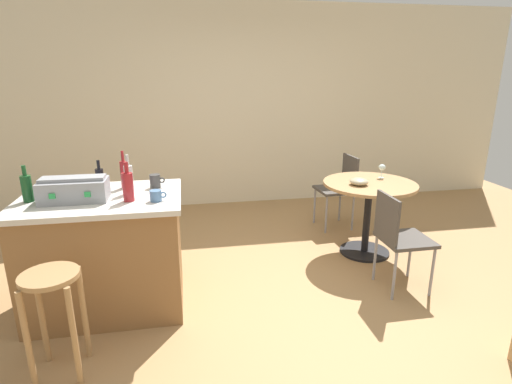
% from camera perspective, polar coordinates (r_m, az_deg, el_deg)
% --- Properties ---
extents(ground_plane, '(8.80, 8.80, 0.00)m').
position_cam_1_polar(ground_plane, '(3.48, 3.49, -14.64)').
color(ground_plane, '#A37A4C').
extents(back_wall, '(8.00, 0.10, 2.70)m').
position_cam_1_polar(back_wall, '(5.62, -2.82, 11.96)').
color(back_wall, beige).
rests_on(back_wall, ground_plane).
extents(kitchen_island, '(1.19, 0.86, 0.91)m').
position_cam_1_polar(kitchen_island, '(3.38, -20.41, -7.95)').
color(kitchen_island, olive).
rests_on(kitchen_island, ground_plane).
extents(wooden_stool, '(0.34, 0.34, 0.68)m').
position_cam_1_polar(wooden_stool, '(2.75, -26.83, -13.75)').
color(wooden_stool, '#A37A4C').
rests_on(wooden_stool, ground_plane).
extents(dining_table, '(0.92, 0.92, 0.76)m').
position_cam_1_polar(dining_table, '(4.19, 15.68, -1.09)').
color(dining_table, black).
rests_on(dining_table, ground_plane).
extents(folding_chair_near, '(0.43, 0.43, 0.87)m').
position_cam_1_polar(folding_chair_near, '(4.88, 11.85, 0.93)').
color(folding_chair_near, '#47423D').
rests_on(folding_chair_near, ground_plane).
extents(folding_chair_far, '(0.40, 0.40, 0.85)m').
position_cam_1_polar(folding_chair_far, '(3.58, 19.55, -5.73)').
color(folding_chair_far, '#47423D').
rests_on(folding_chair_far, ground_plane).
extents(toolbox, '(0.46, 0.24, 0.18)m').
position_cam_1_polar(toolbox, '(3.17, -24.41, 0.31)').
color(toolbox, gray).
rests_on(toolbox, kitchen_island).
extents(bottle_0, '(0.06, 0.06, 0.24)m').
position_cam_1_polar(bottle_0, '(3.36, -21.27, 1.73)').
color(bottle_0, black).
rests_on(bottle_0, kitchen_island).
extents(bottle_1, '(0.06, 0.06, 0.30)m').
position_cam_1_polar(bottle_1, '(3.21, -17.60, 1.83)').
color(bottle_1, '#B7B2AD').
rests_on(bottle_1, kitchen_island).
extents(bottle_2, '(0.06, 0.06, 0.30)m').
position_cam_1_polar(bottle_2, '(3.38, -18.21, 2.48)').
color(bottle_2, maroon).
rests_on(bottle_2, kitchen_island).
extents(bottle_3, '(0.08, 0.08, 0.29)m').
position_cam_1_polar(bottle_3, '(3.02, -17.71, 0.80)').
color(bottle_3, maroon).
rests_on(bottle_3, kitchen_island).
extents(bottle_4, '(0.07, 0.07, 0.27)m').
position_cam_1_polar(bottle_4, '(3.30, -29.75, 0.53)').
color(bottle_4, '#194C23').
rests_on(bottle_4, kitchen_island).
extents(cup_0, '(0.12, 0.08, 0.08)m').
position_cam_1_polar(cup_0, '(2.98, -14.00, -0.52)').
color(cup_0, '#4C7099').
rests_on(cup_0, kitchen_island).
extents(cup_1, '(0.12, 0.08, 0.11)m').
position_cam_1_polar(cup_1, '(3.33, -14.10, 1.51)').
color(cup_1, '#383838').
rests_on(cup_1, kitchen_island).
extents(cup_2, '(0.12, 0.08, 0.08)m').
position_cam_1_polar(cup_2, '(3.50, -27.94, 0.54)').
color(cup_2, '#383838').
rests_on(cup_2, kitchen_island).
extents(cup_3, '(0.12, 0.08, 0.10)m').
position_cam_1_polar(cup_3, '(3.53, -25.06, 1.17)').
color(cup_3, '#DB6651').
rests_on(cup_3, kitchen_island).
extents(wine_glass, '(0.07, 0.07, 0.14)m').
position_cam_1_polar(wine_glass, '(4.33, 17.46, 3.30)').
color(wine_glass, silver).
rests_on(wine_glass, dining_table).
extents(serving_bowl, '(0.18, 0.18, 0.07)m').
position_cam_1_polar(serving_bowl, '(4.01, 14.41, 1.46)').
color(serving_bowl, tan).
rests_on(serving_bowl, dining_table).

